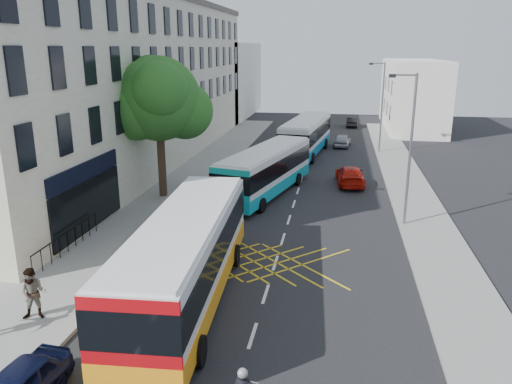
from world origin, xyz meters
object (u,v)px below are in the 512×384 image
at_px(lamp_near, 409,143).
at_px(distant_car_silver, 342,140).
at_px(lamp_far, 381,103).
at_px(distant_car_grey, 299,129).
at_px(bus_mid, 266,171).
at_px(distant_car_dark, 352,122).
at_px(pedestrian_near, 33,294).
at_px(street_tree, 158,100).
at_px(red_hatchback, 350,175).
at_px(bus_near, 186,257).
at_px(parked_car_silver, 174,222).
at_px(bus_far, 306,135).

bearing_deg(lamp_near, distant_car_silver, 98.21).
height_order(lamp_near, lamp_far, same).
bearing_deg(lamp_far, distant_car_grey, 131.68).
xyz_separation_m(bus_mid, distant_car_dark, (6.20, 30.98, -0.99)).
xyz_separation_m(bus_mid, pedestrian_near, (-5.66, -17.23, -0.51)).
distance_m(street_tree, lamp_near, 15.10).
distance_m(red_hatchback, distant_car_silver, 14.31).
bearing_deg(lamp_far, distant_car_dark, 97.41).
height_order(distant_car_silver, distant_car_dark, distant_car_silver).
bearing_deg(bus_mid, lamp_far, 75.28).
bearing_deg(distant_car_dark, bus_near, 83.87).
height_order(bus_near, distant_car_grey, bus_near).
relative_size(parked_car_silver, distant_car_dark, 1.19).
height_order(lamp_near, distant_car_silver, lamp_near).
bearing_deg(distant_car_grey, lamp_near, -68.68).
bearing_deg(bus_near, bus_far, 81.64).
height_order(bus_far, pedestrian_near, bus_far).
height_order(red_hatchback, pedestrian_near, pedestrian_near).
height_order(parked_car_silver, distant_car_grey, parked_car_silver).
bearing_deg(distant_car_grey, distant_car_dark, 54.17).
bearing_deg(parked_car_silver, bus_mid, 58.96).
relative_size(lamp_near, bus_near, 0.66).
bearing_deg(bus_mid, parked_car_silver, -99.37).
bearing_deg(distant_car_grey, bus_far, -76.12).
distance_m(lamp_near, red_hatchback, 9.57).
bearing_deg(distant_car_silver, red_hatchback, 97.80).
relative_size(lamp_far, distant_car_dark, 2.14).
bearing_deg(lamp_near, lamp_far, 90.00).
height_order(lamp_far, bus_far, lamp_far).
bearing_deg(distant_car_silver, bus_near, 85.40).
relative_size(bus_mid, pedestrian_near, 5.90).
bearing_deg(distant_car_dark, lamp_near, 95.92).
distance_m(bus_mid, distant_car_dark, 31.61).
relative_size(lamp_far, bus_far, 0.68).
xyz_separation_m(bus_far, red_hatchback, (3.85, -10.13, -1.04)).
bearing_deg(bus_far, bus_mid, -90.06).
bearing_deg(parked_car_silver, distant_car_silver, 64.01).
bearing_deg(red_hatchback, bus_near, 66.29).
relative_size(bus_mid, distant_car_dark, 2.99).
bearing_deg(pedestrian_near, parked_car_silver, 60.31).
bearing_deg(street_tree, parked_car_silver, -65.41).
bearing_deg(red_hatchback, distant_car_dark, -95.73).
relative_size(red_hatchback, distant_car_grey, 1.09).
distance_m(red_hatchback, pedestrian_near, 23.52).
relative_size(bus_mid, parked_car_silver, 2.51).
relative_size(lamp_far, red_hatchback, 1.75).
height_order(lamp_far, distant_car_silver, lamp_far).
relative_size(lamp_near, distant_car_dark, 2.14).
distance_m(lamp_near, lamp_far, 20.00).
bearing_deg(street_tree, bus_far, 62.19).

